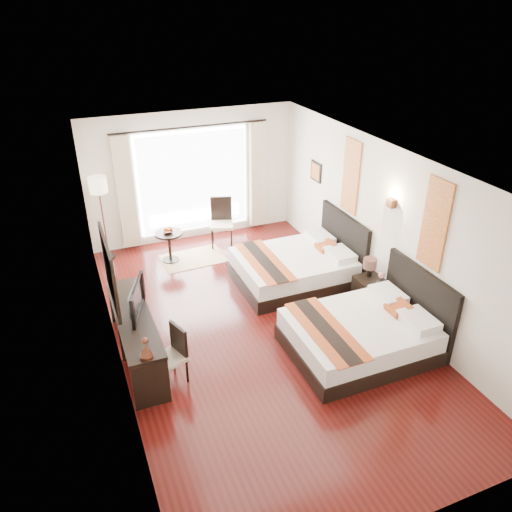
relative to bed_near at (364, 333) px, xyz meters
name	(u,v)px	position (x,y,z in m)	size (l,w,h in m)	color
floor	(260,327)	(-1.24, 1.13, -0.32)	(4.50, 7.50, 0.01)	#3C0B0A
ceiling	(261,163)	(-1.24, 1.13, 2.48)	(4.50, 7.50, 0.02)	white
wall_headboard	(384,228)	(1.00, 1.13, 1.09)	(0.01, 7.50, 2.80)	silver
wall_desk	(109,280)	(-3.49, 1.13, 1.09)	(0.01, 7.50, 2.80)	silver
wall_window	(193,177)	(-1.24, 4.88, 1.09)	(4.50, 0.01, 2.80)	silver
wall_entry	(420,429)	(-1.24, -2.61, 1.09)	(4.50, 0.01, 2.80)	silver
window_glass	(193,181)	(-1.24, 4.86, 0.99)	(2.40, 0.02, 2.20)	white
sheer_curtain	(194,182)	(-1.24, 4.80, 0.99)	(2.30, 0.02, 2.10)	white
drape_left	(126,193)	(-2.69, 4.76, 0.97)	(0.35, 0.14, 2.35)	#C5B598
drape_right	(258,175)	(0.21, 4.76, 0.97)	(0.35, 0.14, 2.35)	#C5B598
art_panel_near	(435,224)	(0.99, 0.00, 1.64)	(0.03, 0.50, 1.35)	maroon
art_panel_far	(351,177)	(0.99, 2.25, 1.64)	(0.03, 0.50, 1.35)	maroon
wall_sconce	(391,203)	(0.95, 0.97, 1.61)	(0.10, 0.14, 0.14)	#4D281B
mirror_frame	(109,271)	(-3.46, 1.13, 1.24)	(0.04, 1.25, 0.95)	black
mirror_glass	(111,270)	(-3.44, 1.13, 1.24)	(0.01, 1.12, 0.82)	white
bed_near	(364,333)	(0.00, 0.00, 0.00)	(2.13, 1.66, 1.20)	black
bed_far	(298,266)	(-0.01, 2.25, 0.00)	(2.15, 1.67, 1.21)	black
nightstand	(370,293)	(0.77, 0.97, -0.04)	(0.45, 0.56, 0.54)	black
table_lamp	(370,265)	(0.79, 1.12, 0.44)	(0.23, 0.23, 0.37)	black
vase	(380,283)	(0.80, 0.78, 0.26)	(0.14, 0.14, 0.15)	black
console_desk	(136,337)	(-3.23, 1.13, 0.07)	(0.50, 2.20, 0.76)	black
television	(132,299)	(-3.21, 1.18, 0.68)	(0.83, 0.11, 0.48)	black
bronze_figurine	(146,349)	(-3.23, 0.13, 0.58)	(0.18, 0.18, 0.27)	#4D281B
desk_chair	(171,366)	(-2.88, 0.43, -0.05)	(0.51, 0.51, 0.86)	beige
floor_lamp	(99,190)	(-3.21, 4.57, 1.17)	(0.35, 0.35, 1.74)	black
side_table	(170,247)	(-2.05, 3.95, 0.01)	(0.55, 0.55, 0.63)	black
fruit_bowl	(168,232)	(-2.06, 3.94, 0.35)	(0.21, 0.21, 0.05)	#462D19
window_chair	(222,231)	(-0.84, 4.25, 0.01)	(0.61, 0.61, 1.04)	beige
jute_rug	(193,258)	(-1.61, 3.86, -0.31)	(1.27, 0.87, 0.01)	tan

